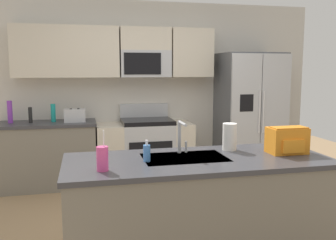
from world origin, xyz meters
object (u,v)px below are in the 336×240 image
Objects in this scene: pepper_mill at (30,115)px; sink_faucet at (181,134)px; drink_cup_pink at (102,159)px; range_oven at (145,150)px; refrigerator at (250,115)px; toaster at (75,115)px; bottle_teal at (53,113)px; paper_towel_roll at (230,137)px; bottle_purple at (10,112)px; soap_dispenser at (147,153)px; backpack at (287,140)px.

sink_faucet is at bearing -55.85° from pepper_mill.
range_oven is at bearing 74.47° from drink_cup_pink.
refrigerator is 2.56m from toaster.
range_oven is 5.54× the size of bottle_teal.
paper_towel_roll reaches higher than toaster.
pepper_mill reaches higher than range_oven.
bottle_purple is at bearing 178.26° from refrigerator.
soap_dispenser is (-0.37, -2.41, 0.53)m from range_oven.
bottle_teal is (-0.29, 0.08, 0.03)m from toaster.
drink_cup_pink is at bearing -132.43° from refrigerator.
bottle_purple is at bearing 172.60° from pepper_mill.
refrigerator is 3.14m from pepper_mill.
drink_cup_pink is at bearing -105.53° from range_oven.
pepper_mill is 1.24× the size of soap_dispenser.
bottle_teal reaches higher than backpack.
bottle_teal reaches higher than pepper_mill.
range_oven is 1.11m from toaster.
soap_dispenser is (-0.33, -0.20, -0.10)m from sink_faucet.
pepper_mill is at bearing 131.98° from paper_towel_roll.
toaster is at bearing 95.38° from drink_cup_pink.
pepper_mill is 0.75× the size of sink_faucet.
pepper_mill is 0.66× the size of backpack.
bottle_teal is at bearing -0.28° from bottle_purple.
toaster is 1.14× the size of bottle_teal.
drink_cup_pink is 0.40m from soap_dispenser.
toaster is at bearing 122.98° from paper_towel_roll.
paper_towel_roll is 0.49m from backpack.
refrigerator reaches higher than bottle_purple.
soap_dispenser is 1.22m from backpack.
pepper_mill is at bearing -7.40° from bottle_purple.
bottle_teal is (0.29, 0.03, 0.02)m from pepper_mill.
bottle_teal reaches higher than range_oven.
drink_cup_pink reaches higher than bottle_teal.
bottle_purple is at bearing 112.20° from drink_cup_pink.
range_oven is 4.54× the size of bottle_purple.
paper_towel_roll reaches higher than soap_dispenser.
paper_towel_roll is (-1.18, -2.10, 0.09)m from refrigerator.
sink_faucet is (0.92, -2.16, 0.08)m from toaster.
soap_dispenser is at bearing -163.13° from paper_towel_roll.
range_oven is at bearing 81.19° from soap_dispenser.
backpack is at bearing -52.28° from toaster.
pepper_mill is 3.38m from backpack.
pepper_mill is at bearing 175.05° from toaster.
sink_faucet is at bearing 168.25° from backpack.
paper_towel_roll is (1.66, -2.20, -0.00)m from bottle_teal.
soap_dispenser is at bearing -130.05° from refrigerator.
bottle_teal is at bearing 178.69° from range_oven.
paper_towel_roll is at bearing -119.35° from refrigerator.
paper_towel_roll is at bearing -48.02° from pepper_mill.
refrigerator is at bearing 52.53° from sink_faucet.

